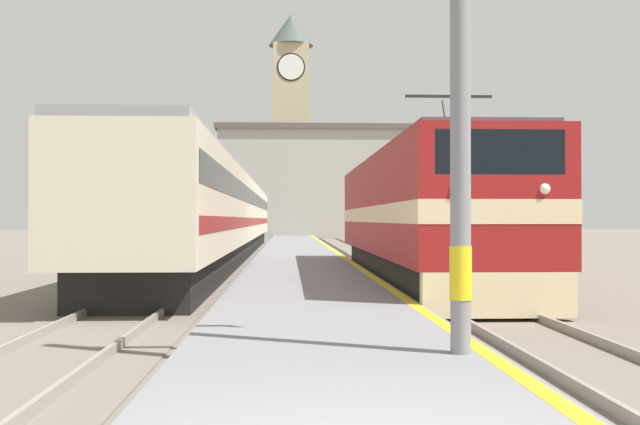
{
  "coord_description": "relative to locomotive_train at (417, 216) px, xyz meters",
  "views": [
    {
      "loc": [
        -0.54,
        -4.52,
        1.83
      ],
      "look_at": [
        0.84,
        27.18,
        2.12
      ],
      "focal_mm": 42.0,
      "sensor_mm": 36.0,
      "label": 1
    }
  ],
  "objects": [
    {
      "name": "platform",
      "position": [
        -3.19,
        8.15,
        -1.75
      ],
      "size": [
        3.66,
        140.0,
        0.34
      ],
      "color": "slate",
      "rests_on": "ground"
    },
    {
      "name": "rail_track_far",
      "position": [
        -6.8,
        8.15,
        -1.89
      ],
      "size": [
        2.83,
        140.0,
        0.16
      ],
      "color": "#70665B",
      "rests_on": "ground"
    },
    {
      "name": "clock_tower",
      "position": [
        -3.37,
        59.72,
        10.95
      ],
      "size": [
        4.81,
        4.81,
        24.15
      ],
      "color": "tan",
      "rests_on": "ground"
    },
    {
      "name": "passenger_train",
      "position": [
        -6.8,
        15.27,
        0.16
      ],
      "size": [
        2.92,
        46.86,
        3.85
      ],
      "color": "black",
      "rests_on": "ground"
    },
    {
      "name": "station_building",
      "position": [
        -0.06,
        51.49,
        3.43
      ],
      "size": [
        20.72,
        9.72,
        10.64
      ],
      "color": "#A8A399",
      "rests_on": "ground"
    },
    {
      "name": "ground_plane",
      "position": [
        -3.2,
        13.15,
        -1.92
      ],
      "size": [
        200.0,
        200.0,
        0.0
      ],
      "primitive_type": "plane",
      "color": "#70665B"
    },
    {
      "name": "locomotive_train",
      "position": [
        0.0,
        0.0,
        0.0
      ],
      "size": [
        2.92,
        16.96,
        4.72
      ],
      "color": "black",
      "rests_on": "ground"
    },
    {
      "name": "rail_track_near",
      "position": [
        0.0,
        8.15,
        -1.89
      ],
      "size": [
        2.84,
        140.0,
        0.16
      ],
      "color": "#70665B",
      "rests_on": "ground"
    }
  ]
}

